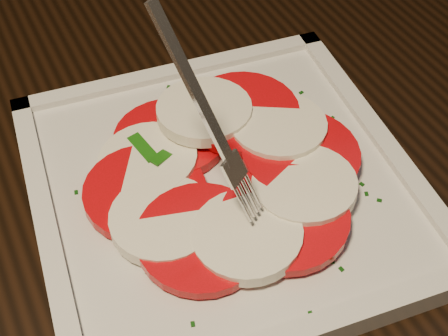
{
  "coord_description": "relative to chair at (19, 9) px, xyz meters",
  "views": [
    {
      "loc": [
        -0.27,
        -0.04,
        1.12
      ],
      "look_at": [
        -0.13,
        0.22,
        0.78
      ],
      "focal_mm": 50.0,
      "sensor_mm": 36.0,
      "label": 1
    }
  ],
  "objects": [
    {
      "name": "plate",
      "position": [
        0.03,
        -0.65,
        0.22
      ],
      "size": [
        0.31,
        0.31,
        0.01
      ],
      "primitive_type": "cube",
      "rotation": [
        0.0,
        0.0,
        -0.14
      ],
      "color": "silver",
      "rests_on": "table"
    },
    {
      "name": "chair",
      "position": [
        0.0,
        0.0,
        0.0
      ],
      "size": [
        0.49,
        0.49,
        0.93
      ],
      "rotation": [
        0.0,
        0.0,
        0.19
      ],
      "color": "black",
      "rests_on": "ground"
    },
    {
      "name": "fork",
      "position": [
        0.01,
        -0.67,
        0.33
      ],
      "size": [
        0.06,
        0.08,
        0.14
      ],
      "primitive_type": null,
      "rotation": [
        0.0,
        0.0,
        0.55
      ],
      "color": "white",
      "rests_on": "caprese_salad"
    },
    {
      "name": "caprese_salad",
      "position": [
        0.03,
        -0.65,
        0.24
      ],
      "size": [
        0.21,
        0.24,
        0.03
      ],
      "color": "red",
      "rests_on": "plate"
    }
  ]
}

